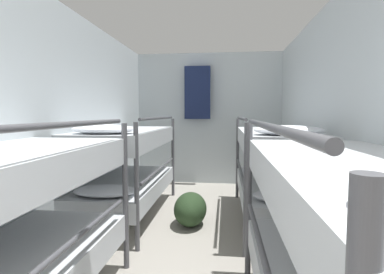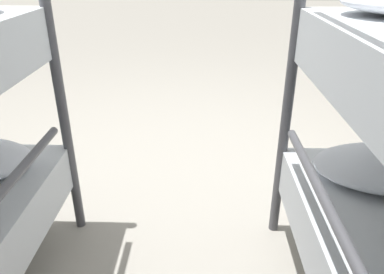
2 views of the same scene
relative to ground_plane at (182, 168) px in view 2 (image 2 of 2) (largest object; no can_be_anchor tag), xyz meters
name	(u,v)px [view 2 (image 2 of 2)]	position (x,y,z in m)	size (l,w,h in m)	color
ground_plane	(182,168)	(0.00, 0.00, 0.00)	(20.00, 20.00, 0.00)	gray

